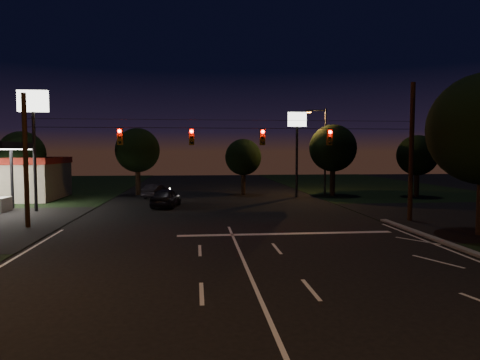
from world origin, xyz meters
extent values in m
plane|color=black|center=(0.00, 0.00, 0.00)|extent=(140.00, 140.00, 0.00)
cube|color=silver|center=(3.00, 11.50, 0.01)|extent=(12.00, 0.50, 0.01)
cylinder|color=black|center=(12.00, 15.00, 0.00)|extent=(0.30, 0.30, 9.00)
cylinder|color=black|center=(-12.00, 15.00, 0.00)|extent=(0.28, 0.28, 8.00)
cylinder|color=black|center=(0.00, 15.00, 6.00)|extent=(24.00, 0.03, 0.03)
cylinder|color=black|center=(0.00, 15.00, 6.50)|extent=(24.00, 0.02, 0.02)
cube|color=#3F3307|center=(-6.50, 15.00, 5.45)|extent=(0.32, 0.26, 1.00)
sphere|color=#FF0705|center=(-6.50, 14.84, 5.78)|extent=(0.22, 0.22, 0.22)
sphere|color=black|center=(-6.50, 14.84, 5.45)|extent=(0.20, 0.20, 0.20)
sphere|color=black|center=(-6.50, 14.84, 5.12)|extent=(0.20, 0.20, 0.20)
cube|color=#3F3307|center=(-2.20, 15.00, 5.45)|extent=(0.32, 0.26, 1.00)
sphere|color=#FF0705|center=(-2.20, 14.84, 5.78)|extent=(0.22, 0.22, 0.22)
sphere|color=black|center=(-2.20, 14.84, 5.45)|extent=(0.20, 0.20, 0.20)
sphere|color=black|center=(-2.20, 14.84, 5.12)|extent=(0.20, 0.20, 0.20)
cube|color=#3F3307|center=(2.20, 15.00, 5.45)|extent=(0.32, 0.26, 1.00)
sphere|color=#FF0705|center=(2.20, 14.84, 5.78)|extent=(0.22, 0.22, 0.22)
sphere|color=black|center=(2.20, 14.84, 5.45)|extent=(0.20, 0.20, 0.20)
sphere|color=black|center=(2.20, 14.84, 5.12)|extent=(0.20, 0.20, 0.20)
cube|color=#3F3307|center=(6.50, 15.00, 5.45)|extent=(0.32, 0.26, 1.00)
sphere|color=#FF0705|center=(6.50, 14.84, 5.78)|extent=(0.22, 0.22, 0.22)
sphere|color=black|center=(6.50, 14.84, 5.45)|extent=(0.20, 0.20, 0.20)
sphere|color=black|center=(6.50, 14.84, 5.12)|extent=(0.20, 0.20, 0.20)
cube|color=gray|center=(-16.50, 22.00, 0.55)|extent=(0.80, 2.00, 1.10)
cylinder|color=black|center=(-16.50, 24.00, 2.40)|extent=(0.24, 0.24, 4.80)
cylinder|color=black|center=(-14.00, 22.00, 3.75)|extent=(0.24, 0.24, 7.50)
cube|color=white|center=(-14.00, 22.00, 8.30)|extent=(2.20, 0.30, 1.60)
cylinder|color=black|center=(8.00, 30.00, 3.50)|extent=(0.24, 0.24, 7.00)
cube|color=white|center=(8.00, 30.00, 7.70)|extent=(1.80, 0.30, 1.40)
cylinder|color=black|center=(11.50, 32.00, 4.50)|extent=(0.20, 0.20, 9.00)
cylinder|color=black|center=(10.60, 32.00, 8.80)|extent=(1.80, 0.12, 0.12)
cube|color=black|center=(9.70, 32.00, 8.70)|extent=(0.60, 0.35, 0.22)
cube|color=orange|center=(9.70, 32.00, 8.58)|extent=(0.45, 0.25, 0.04)
sphere|color=black|center=(12.90, 10.30, 5.62)|extent=(4.20, 4.20, 4.20)
cylinder|color=black|center=(-18.00, 30.00, 1.50)|extent=(0.49, 0.49, 3.00)
sphere|color=black|center=(-18.00, 30.00, 4.32)|extent=(4.20, 4.20, 4.20)
sphere|color=black|center=(-17.58, 30.32, 4.19)|extent=(3.15, 3.15, 3.15)
sphere|color=black|center=(-18.42, 30.21, 4.23)|extent=(2.94, 2.94, 2.94)
cylinder|color=black|center=(-8.00, 34.00, 1.62)|extent=(0.52, 0.52, 3.25)
sphere|color=black|center=(-8.00, 34.00, 4.68)|extent=(4.60, 4.60, 4.60)
sphere|color=black|center=(-7.54, 34.34, 4.54)|extent=(3.45, 3.45, 3.45)
sphere|color=black|center=(-8.46, 34.23, 4.58)|extent=(3.22, 3.22, 3.22)
cylinder|color=black|center=(3.00, 33.00, 1.38)|extent=(0.47, 0.47, 2.75)
sphere|color=black|center=(3.00, 33.00, 3.96)|extent=(3.80, 3.80, 3.80)
sphere|color=black|center=(3.38, 33.28, 3.85)|extent=(2.85, 2.85, 2.85)
sphere|color=black|center=(2.62, 33.19, 3.87)|extent=(2.66, 2.66, 2.66)
cylinder|color=black|center=(12.00, 31.00, 1.70)|extent=(0.53, 0.53, 3.40)
sphere|color=black|center=(12.00, 31.00, 4.90)|extent=(4.80, 4.80, 4.80)
sphere|color=black|center=(12.48, 31.36, 4.75)|extent=(3.60, 3.60, 3.60)
sphere|color=black|center=(11.52, 31.24, 4.79)|extent=(3.36, 3.36, 3.36)
cylinder|color=black|center=(20.00, 29.00, 1.45)|extent=(0.48, 0.48, 2.90)
sphere|color=black|center=(20.00, 29.00, 4.18)|extent=(4.00, 4.00, 4.00)
sphere|color=black|center=(20.40, 29.30, 4.06)|extent=(3.00, 3.00, 3.00)
sphere|color=black|center=(19.60, 29.20, 4.09)|extent=(2.80, 2.80, 2.80)
imported|color=black|center=(-4.43, 23.77, 0.77)|extent=(2.56, 4.77, 1.54)
imported|color=black|center=(-5.88, 31.14, 0.66)|extent=(2.58, 4.23, 1.31)
camera|label=1|loc=(-1.96, -11.52, 4.57)|focal=32.00mm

